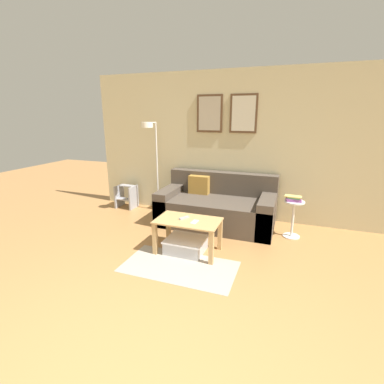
# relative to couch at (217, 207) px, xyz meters

# --- Properties ---
(wall_back) EXTENTS (5.60, 0.09, 2.55)m
(wall_back) POSITION_rel_couch_xyz_m (0.26, 0.51, 0.99)
(wall_back) COLOR #C6BC93
(wall_back) RESTS_ON ground_plane
(area_rug) EXTENTS (1.40, 0.74, 0.01)m
(area_rug) POSITION_rel_couch_xyz_m (-0.06, -1.52, -0.29)
(area_rug) COLOR #A39989
(area_rug) RESTS_ON ground_plane
(couch) EXTENTS (1.91, 0.97, 0.84)m
(couch) POSITION_rel_couch_xyz_m (0.00, 0.00, 0.00)
(couch) COLOR #4C4238
(couch) RESTS_ON ground_plane
(coffee_table) EXTENTS (0.86, 0.51, 0.46)m
(coffee_table) POSITION_rel_couch_xyz_m (-0.10, -1.11, 0.07)
(coffee_table) COLOR tan
(coffee_table) RESTS_ON ground_plane
(storage_bin) EXTENTS (0.53, 0.45, 0.19)m
(storage_bin) POSITION_rel_couch_xyz_m (-0.13, -1.12, -0.20)
(storage_bin) COLOR #B2B2B7
(storage_bin) RESTS_ON ground_plane
(floor_lamp) EXTENTS (0.24, 0.53, 1.69)m
(floor_lamp) POSITION_rel_couch_xyz_m (-1.25, 0.09, 0.88)
(floor_lamp) COLOR silver
(floor_lamp) RESTS_ON ground_plane
(side_table) EXTENTS (0.30, 0.30, 0.57)m
(side_table) POSITION_rel_couch_xyz_m (1.23, -0.12, 0.04)
(side_table) COLOR silver
(side_table) RESTS_ON ground_plane
(book_stack) EXTENTS (0.25, 0.19, 0.08)m
(book_stack) POSITION_rel_couch_xyz_m (1.21, -0.11, 0.32)
(book_stack) COLOR #8C4C93
(book_stack) RESTS_ON side_table
(remote_control) EXTENTS (0.11, 0.15, 0.02)m
(remote_control) POSITION_rel_couch_xyz_m (-0.17, -1.08, 0.18)
(remote_control) COLOR #99999E
(remote_control) RESTS_ON coffee_table
(cell_phone) EXTENTS (0.08, 0.14, 0.01)m
(cell_phone) POSITION_rel_couch_xyz_m (0.01, -1.16, 0.17)
(cell_phone) COLOR silver
(cell_phone) RESTS_ON coffee_table
(step_stool) EXTENTS (0.37, 0.32, 0.45)m
(step_stool) POSITION_rel_couch_xyz_m (-1.94, 0.23, -0.06)
(step_stool) COLOR #99999E
(step_stool) RESTS_ON ground_plane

